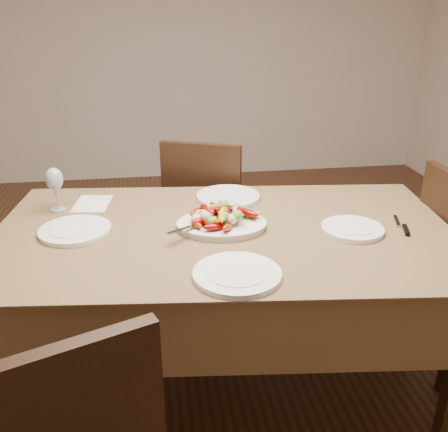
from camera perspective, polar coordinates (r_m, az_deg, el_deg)
name	(u,v)px	position (r m, az deg, el deg)	size (l,w,h in m)	color
floor	(206,379)	(2.42, -2.08, -18.12)	(6.00, 6.00, 0.00)	#3E2212
wall_back	(166,27)	(4.82, -6.68, 20.64)	(5.00, 0.02, 2.80)	beige
dining_table	(224,310)	(2.18, 0.00, -10.73)	(1.84, 1.04, 0.76)	brown
chair_far	(211,216)	(2.85, -1.51, -0.01)	(0.42, 0.42, 0.95)	black
serving_platter	(222,226)	(2.00, -0.27, -1.15)	(0.35, 0.26, 0.02)	white
roasted_vegetables	(222,213)	(1.98, -0.27, 0.35)	(0.29, 0.19, 0.09)	#740302
serving_spoon	(205,222)	(1.95, -2.14, -0.64)	(0.28, 0.06, 0.03)	#9EA0A8
plate_left	(75,231)	(2.06, -16.66, -1.60)	(0.28, 0.28, 0.02)	white
plate_right	(352,229)	(2.05, 14.47, -1.46)	(0.25, 0.25, 0.02)	white
plate_far	(228,197)	(2.31, 0.48, 2.21)	(0.29, 0.29, 0.02)	white
plate_near	(237,274)	(1.66, 1.50, -6.69)	(0.30, 0.30, 0.02)	white
wine_glass	(55,188)	(2.27, -18.71, 3.03)	(0.08, 0.08, 0.20)	#8C99A5
menu_card	(92,204)	(2.33, -14.82, 1.38)	(0.15, 0.21, 0.00)	silver
table_knife	(402,226)	(2.14, 19.63, -1.10)	(0.02, 0.20, 0.01)	#9EA0A8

